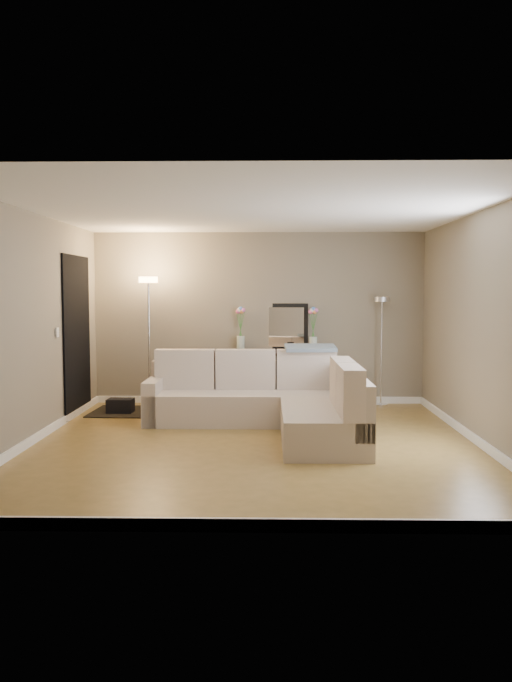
{
  "coord_description": "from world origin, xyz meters",
  "views": [
    {
      "loc": [
        0.17,
        -7.35,
        1.71
      ],
      "look_at": [
        0.0,
        0.8,
        1.1
      ],
      "focal_mm": 35.0,
      "sensor_mm": 36.0,
      "label": 1
    }
  ],
  "objects_px": {
    "sectional_sofa": "(276,401)",
    "floor_lamp_unlit": "(382,329)",
    "console_table": "(271,375)",
    "floor_lamp_lit": "(149,316)"
  },
  "relations": [
    {
      "from": "sectional_sofa",
      "to": "floor_lamp_lit",
      "type": "relative_size",
      "value": 1.38
    },
    {
      "from": "floor_lamp_lit",
      "to": "floor_lamp_unlit",
      "type": "xyz_separation_m",
      "value": [
        3.43,
        0.26,
        -0.21
      ]
    },
    {
      "from": "floor_lamp_unlit",
      "to": "sectional_sofa",
      "type": "bearing_deg",
      "value": -133.21
    },
    {
      "from": "floor_lamp_lit",
      "to": "floor_lamp_unlit",
      "type": "bearing_deg",
      "value": 4.37
    },
    {
      "from": "sectional_sofa",
      "to": "console_table",
      "type": "bearing_deg",
      "value": 91.66
    },
    {
      "from": "console_table",
      "to": "floor_lamp_lit",
      "type": "distance_m",
      "value": 2.03
    },
    {
      "from": "sectional_sofa",
      "to": "floor_lamp_unlit",
      "type": "relative_size",
      "value": 1.63
    },
    {
      "from": "console_table",
      "to": "floor_lamp_unlit",
      "type": "relative_size",
      "value": 0.82
    },
    {
      "from": "sectional_sofa",
      "to": "floor_lamp_unlit",
      "type": "height_order",
      "value": "floor_lamp_unlit"
    },
    {
      "from": "floor_lamp_unlit",
      "to": "console_table",
      "type": "bearing_deg",
      "value": 177.81
    }
  ]
}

